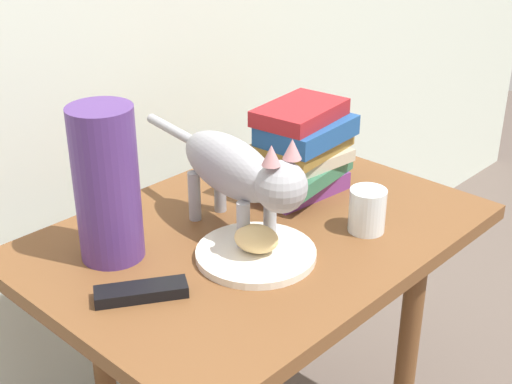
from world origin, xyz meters
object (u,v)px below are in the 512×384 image
at_px(side_table, 256,267).
at_px(bread_roll, 256,239).
at_px(tv_remote, 141,292).
at_px(plate, 256,254).
at_px(cat, 238,171).
at_px(book_stack, 302,150).
at_px(green_vase, 107,185).
at_px(candle_jar, 367,213).

height_order(side_table, bread_roll, bread_roll).
distance_m(side_table, bread_roll, 0.16).
xyz_separation_m(side_table, tv_remote, (-0.29, -0.02, 0.09)).
bearing_deg(plate, cat, 64.87).
relative_size(cat, tv_remote, 3.17).
xyz_separation_m(book_stack, green_vase, (-0.43, 0.08, 0.04)).
bearing_deg(cat, candle_jar, -42.07).
height_order(book_stack, tv_remote, book_stack).
relative_size(book_stack, candle_jar, 2.63).
height_order(green_vase, tv_remote, green_vase).
xyz_separation_m(book_stack, tv_remote, (-0.48, -0.06, -0.09)).
bearing_deg(green_vase, tv_remote, -109.28).
height_order(plate, candle_jar, candle_jar).
bearing_deg(bread_roll, side_table, 43.62).
xyz_separation_m(plate, cat, (0.04, 0.08, 0.13)).
bearing_deg(plate, bread_roll, -115.29).
distance_m(cat, candle_jar, 0.26).
xyz_separation_m(side_table, cat, (-0.04, 0.01, 0.22)).
bearing_deg(bread_roll, candle_jar, -20.84).
bearing_deg(bread_roll, book_stack, 23.80).
relative_size(book_stack, green_vase, 0.80).
distance_m(side_table, plate, 0.14).
bearing_deg(side_table, cat, 167.52).
height_order(green_vase, candle_jar, green_vase).
xyz_separation_m(cat, tv_remote, (-0.25, -0.03, -0.12)).
bearing_deg(tv_remote, bread_roll, 19.66).
bearing_deg(book_stack, green_vase, 169.45).
distance_m(bread_roll, book_stack, 0.29).
height_order(candle_jar, tv_remote, candle_jar).
xyz_separation_m(bread_roll, book_stack, (0.26, 0.11, 0.06)).
xyz_separation_m(side_table, plate, (-0.07, -0.07, 0.09)).
relative_size(book_stack, tv_remote, 1.49).
bearing_deg(cat, green_vase, 151.04).
relative_size(cat, candle_jar, 5.59).
distance_m(side_table, cat, 0.22).
relative_size(bread_roll, candle_jar, 0.94).
bearing_deg(side_table, tv_remote, -176.22).
bearing_deg(candle_jar, plate, 158.58).
distance_m(cat, book_stack, 0.23).
bearing_deg(candle_jar, bread_roll, 159.16).
distance_m(side_table, tv_remote, 0.31).
relative_size(cat, book_stack, 2.12).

